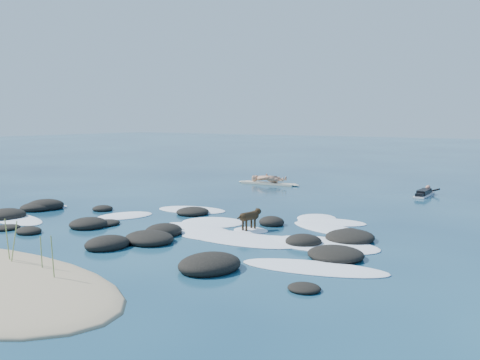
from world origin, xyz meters
The scene contains 6 objects.
ground centered at (0.00, 0.00, 0.00)m, with size 160.00×160.00×0.00m, color #0A2642.
reef_rocks centered at (0.04, -2.34, 0.10)m, with size 13.75×6.85×0.50m.
breaking_foam centered at (1.67, -0.83, 0.01)m, with size 15.05×7.68×0.12m.
standing_surfer_rig centered at (-2.83, 9.60, 0.78)m, with size 3.49×0.77×1.99m.
paddling_surfer_rig centered at (4.96, 9.84, 0.14)m, with size 1.04×2.30×0.40m.
dog centered at (2.49, -0.56, 0.46)m, with size 0.40×1.08×0.69m.
Camera 1 is at (10.99, -14.00, 3.41)m, focal length 40.00 mm.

